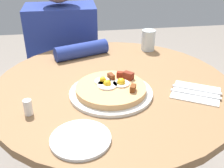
{
  "coord_description": "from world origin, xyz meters",
  "views": [
    {
      "loc": [
        -0.15,
        -0.94,
        1.26
      ],
      "look_at": [
        -0.01,
        -0.04,
        0.76
      ],
      "focal_mm": 44.01,
      "sensor_mm": 36.0,
      "label": 1
    }
  ],
  "objects_px": {
    "fork": "(197,90)",
    "knife": "(195,94)",
    "dining_table": "(113,120)",
    "person_seated": "(66,77)",
    "pizza_plate": "(111,93)",
    "salt_shaker": "(28,107)",
    "water_glass": "(148,40)",
    "bread_plate": "(81,139)",
    "breakfast_pizza": "(111,88)"
  },
  "relations": [
    {
      "from": "fork",
      "to": "knife",
      "type": "relative_size",
      "value": 1.0
    },
    {
      "from": "dining_table",
      "to": "person_seated",
      "type": "bearing_deg",
      "value": 109.82
    },
    {
      "from": "pizza_plate",
      "to": "salt_shaker",
      "type": "xyz_separation_m",
      "value": [
        -0.29,
        -0.09,
        0.02
      ]
    },
    {
      "from": "dining_table",
      "to": "water_glass",
      "type": "height_order",
      "value": "water_glass"
    },
    {
      "from": "bread_plate",
      "to": "knife",
      "type": "height_order",
      "value": "bread_plate"
    },
    {
      "from": "bread_plate",
      "to": "water_glass",
      "type": "distance_m",
      "value": 0.76
    },
    {
      "from": "dining_table",
      "to": "breakfast_pizza",
      "type": "bearing_deg",
      "value": -102.85
    },
    {
      "from": "person_seated",
      "to": "dining_table",
      "type": "bearing_deg",
      "value": -70.18
    },
    {
      "from": "water_glass",
      "to": "knife",
      "type": "bearing_deg",
      "value": -83.46
    },
    {
      "from": "breakfast_pizza",
      "to": "salt_shaker",
      "type": "relative_size",
      "value": 4.84
    },
    {
      "from": "fork",
      "to": "water_glass",
      "type": "relative_size",
      "value": 1.75
    },
    {
      "from": "pizza_plate",
      "to": "knife",
      "type": "height_order",
      "value": "pizza_plate"
    },
    {
      "from": "dining_table",
      "to": "person_seated",
      "type": "xyz_separation_m",
      "value": [
        -0.2,
        0.56,
        -0.06
      ]
    },
    {
      "from": "dining_table",
      "to": "bread_plate",
      "type": "relative_size",
      "value": 5.38
    },
    {
      "from": "pizza_plate",
      "to": "bread_plate",
      "type": "bearing_deg",
      "value": -116.95
    },
    {
      "from": "bread_plate",
      "to": "knife",
      "type": "xyz_separation_m",
      "value": [
        0.43,
        0.19,
        0.0
      ]
    },
    {
      "from": "pizza_plate",
      "to": "bread_plate",
      "type": "xyz_separation_m",
      "value": [
        -0.12,
        -0.24,
        -0.0
      ]
    },
    {
      "from": "dining_table",
      "to": "salt_shaker",
      "type": "relative_size",
      "value": 17.76
    },
    {
      "from": "breakfast_pizza",
      "to": "fork",
      "type": "height_order",
      "value": "breakfast_pizza"
    },
    {
      "from": "water_glass",
      "to": "breakfast_pizza",
      "type": "bearing_deg",
      "value": -121.29
    },
    {
      "from": "bread_plate",
      "to": "pizza_plate",
      "type": "bearing_deg",
      "value": 63.05
    },
    {
      "from": "knife",
      "to": "water_glass",
      "type": "distance_m",
      "value": 0.47
    },
    {
      "from": "fork",
      "to": "knife",
      "type": "height_order",
      "value": "same"
    },
    {
      "from": "breakfast_pizza",
      "to": "knife",
      "type": "bearing_deg",
      "value": -11.08
    },
    {
      "from": "water_glass",
      "to": "dining_table",
      "type": "bearing_deg",
      "value": -124.93
    },
    {
      "from": "dining_table",
      "to": "fork",
      "type": "xyz_separation_m",
      "value": [
        0.3,
        -0.11,
        0.18
      ]
    },
    {
      "from": "person_seated",
      "to": "breakfast_pizza",
      "type": "height_order",
      "value": "person_seated"
    },
    {
      "from": "pizza_plate",
      "to": "knife",
      "type": "bearing_deg",
      "value": -10.57
    },
    {
      "from": "fork",
      "to": "pizza_plate",
      "type": "bearing_deg",
      "value": 25.45
    },
    {
      "from": "knife",
      "to": "bread_plate",
      "type": "bearing_deg",
      "value": 53.57
    },
    {
      "from": "dining_table",
      "to": "salt_shaker",
      "type": "height_order",
      "value": "salt_shaker"
    },
    {
      "from": "person_seated",
      "to": "bread_plate",
      "type": "relative_size",
      "value": 6.44
    },
    {
      "from": "bread_plate",
      "to": "salt_shaker",
      "type": "xyz_separation_m",
      "value": [
        -0.16,
        0.16,
        0.02
      ]
    },
    {
      "from": "bread_plate",
      "to": "water_glass",
      "type": "relative_size",
      "value": 1.71
    },
    {
      "from": "salt_shaker",
      "to": "bread_plate",
      "type": "bearing_deg",
      "value": -44.29
    },
    {
      "from": "bread_plate",
      "to": "knife",
      "type": "distance_m",
      "value": 0.47
    },
    {
      "from": "water_glass",
      "to": "salt_shaker",
      "type": "bearing_deg",
      "value": -137.13
    },
    {
      "from": "breakfast_pizza",
      "to": "bread_plate",
      "type": "relative_size",
      "value": 1.47
    },
    {
      "from": "bread_plate",
      "to": "fork",
      "type": "xyz_separation_m",
      "value": [
        0.45,
        0.22,
        0.0
      ]
    },
    {
      "from": "person_seated",
      "to": "fork",
      "type": "height_order",
      "value": "person_seated"
    },
    {
      "from": "fork",
      "to": "salt_shaker",
      "type": "distance_m",
      "value": 0.61
    },
    {
      "from": "dining_table",
      "to": "bread_plate",
      "type": "distance_m",
      "value": 0.4
    },
    {
      "from": "dining_table",
      "to": "breakfast_pizza",
      "type": "distance_m",
      "value": 0.22
    },
    {
      "from": "bread_plate",
      "to": "fork",
      "type": "distance_m",
      "value": 0.5
    },
    {
      "from": "person_seated",
      "to": "salt_shaker",
      "type": "xyz_separation_m",
      "value": [
        -0.1,
        -0.72,
        0.26
      ]
    },
    {
      "from": "breakfast_pizza",
      "to": "dining_table",
      "type": "bearing_deg",
      "value": 77.15
    },
    {
      "from": "dining_table",
      "to": "bread_plate",
      "type": "height_order",
      "value": "bread_plate"
    },
    {
      "from": "dining_table",
      "to": "pizza_plate",
      "type": "height_order",
      "value": "pizza_plate"
    },
    {
      "from": "breakfast_pizza",
      "to": "bread_plate",
      "type": "distance_m",
      "value": 0.28
    },
    {
      "from": "bread_plate",
      "to": "salt_shaker",
      "type": "height_order",
      "value": "salt_shaker"
    }
  ]
}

